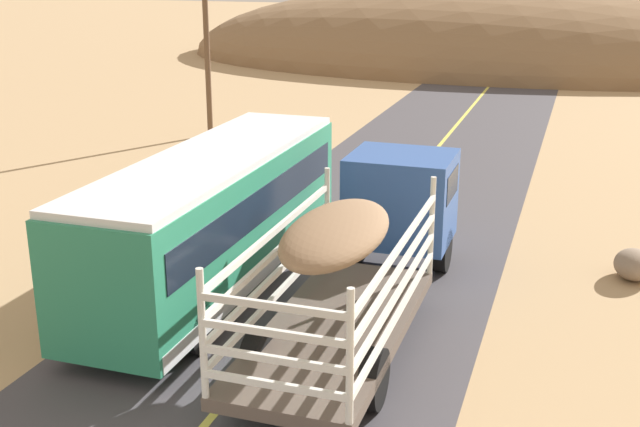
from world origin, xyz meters
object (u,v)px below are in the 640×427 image
object	(u,v)px
livestock_truck	(379,225)
power_pole_mid	(207,46)
bus	(216,216)
boulder_near_shoulder	(634,264)

from	to	relation	value
livestock_truck	power_pole_mid	xyz separation A→B (m)	(-11.32, 14.69, 2.08)
bus	power_pole_mid	xyz separation A→B (m)	(-7.49, 15.08, 2.12)
livestock_truck	bus	size ratio (longest dim) A/B	0.97
bus	livestock_truck	bearing A→B (deg)	5.83
bus	power_pole_mid	size ratio (longest dim) A/B	1.39
livestock_truck	boulder_near_shoulder	world-z (taller)	livestock_truck
livestock_truck	bus	bearing A→B (deg)	-174.17
livestock_truck	boulder_near_shoulder	xyz separation A→B (m)	(5.61, 3.20, -1.43)
bus	power_pole_mid	bearing A→B (deg)	116.42
livestock_truck	power_pole_mid	distance (m)	18.66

